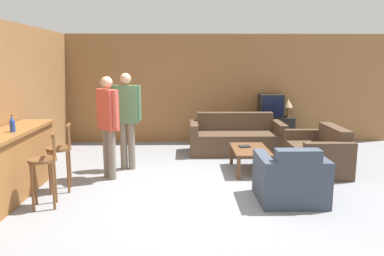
% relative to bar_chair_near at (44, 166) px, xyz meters
% --- Properties ---
extents(ground_plane, '(24.00, 24.00, 0.00)m').
position_rel_bar_chair_near_xyz_m(ground_plane, '(2.19, 0.48, -0.57)').
color(ground_plane, gray).
extents(wall_back, '(9.40, 0.08, 2.60)m').
position_rel_bar_chair_near_xyz_m(wall_back, '(2.19, 4.22, 0.73)').
color(wall_back, olive).
rests_on(wall_back, ground_plane).
extents(wall_left, '(0.08, 8.74, 2.60)m').
position_rel_bar_chair_near_xyz_m(wall_left, '(-0.96, 1.85, 0.73)').
color(wall_left, olive).
rests_on(wall_left, ground_plane).
extents(bar_counter, '(0.55, 2.43, 0.98)m').
position_rel_bar_chair_near_xyz_m(bar_counter, '(-0.63, 0.31, -0.08)').
color(bar_counter, brown).
rests_on(bar_counter, ground_plane).
extents(bar_chair_near, '(0.45, 0.45, 1.03)m').
position_rel_bar_chair_near_xyz_m(bar_chair_near, '(0.00, 0.00, 0.00)').
color(bar_chair_near, brown).
rests_on(bar_chair_near, ground_plane).
extents(bar_chair_mid, '(0.44, 0.44, 1.03)m').
position_rel_bar_chair_near_xyz_m(bar_chair_mid, '(0.00, 0.66, 0.00)').
color(bar_chair_mid, brown).
rests_on(bar_chair_mid, ground_plane).
extents(couch_far, '(2.00, 0.92, 0.84)m').
position_rel_bar_chair_near_xyz_m(couch_far, '(3.01, 3.03, -0.27)').
color(couch_far, '#4C3828').
rests_on(couch_far, ground_plane).
extents(armchair_near, '(0.91, 0.87, 0.82)m').
position_rel_bar_chair_near_xyz_m(armchair_near, '(3.39, 0.16, -0.26)').
color(armchair_near, '#384251').
rests_on(armchair_near, ground_plane).
extents(loveseat_right, '(0.85, 1.36, 0.81)m').
position_rel_bar_chair_near_xyz_m(loveseat_right, '(4.31, 1.64, -0.27)').
color(loveseat_right, '#4C3828').
rests_on(loveseat_right, ground_plane).
extents(coffee_table, '(0.63, 1.04, 0.42)m').
position_rel_bar_chair_near_xyz_m(coffee_table, '(3.07, 1.63, -0.21)').
color(coffee_table, brown).
rests_on(coffee_table, ground_plane).
extents(tv_unit, '(1.08, 0.46, 0.64)m').
position_rel_bar_chair_near_xyz_m(tv_unit, '(3.93, 3.89, -0.25)').
color(tv_unit, black).
rests_on(tv_unit, ground_plane).
extents(tv, '(0.56, 0.42, 0.55)m').
position_rel_bar_chair_near_xyz_m(tv, '(3.93, 3.89, 0.35)').
color(tv, black).
rests_on(tv, tv_unit).
extents(bottle, '(0.07, 0.07, 0.24)m').
position_rel_bar_chair_near_xyz_m(bottle, '(-0.54, 0.37, 0.51)').
color(bottle, '#234293').
rests_on(bottle, bar_counter).
extents(book_on_table, '(0.22, 0.19, 0.03)m').
position_rel_bar_chair_near_xyz_m(book_on_table, '(2.99, 1.75, -0.14)').
color(book_on_table, black).
rests_on(book_on_table, coffee_table).
extents(table_lamp, '(0.22, 0.22, 0.44)m').
position_rel_bar_chair_near_xyz_m(table_lamp, '(4.34, 3.89, 0.39)').
color(table_lamp, brown).
rests_on(table_lamp, tv_unit).
extents(person_by_window, '(0.54, 0.22, 1.76)m').
position_rel_bar_chair_near_xyz_m(person_by_window, '(0.84, 1.83, 0.43)').
color(person_by_window, '#756B5B').
rests_on(person_by_window, ground_plane).
extents(person_by_counter, '(0.42, 0.44, 1.72)m').
position_rel_bar_chair_near_xyz_m(person_by_counter, '(0.62, 1.27, 0.41)').
color(person_by_counter, '#756B5B').
rests_on(person_by_counter, ground_plane).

